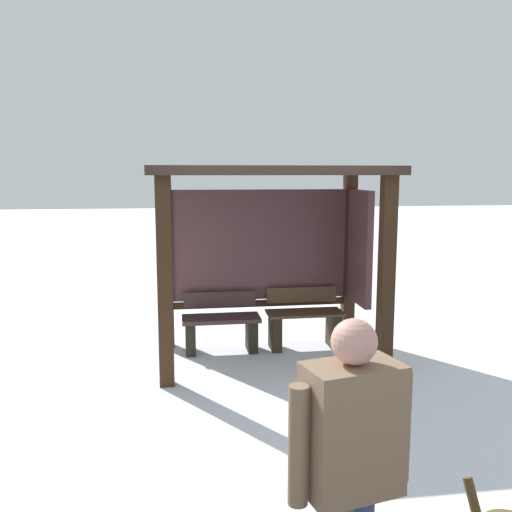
# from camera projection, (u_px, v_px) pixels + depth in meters

# --- Properties ---
(ground_plane) EXTENTS (60.00, 60.00, 0.00)m
(ground_plane) POSITION_uv_depth(u_px,v_px,m) (268.00, 359.00, 6.66)
(ground_plane) COLOR white
(bus_shelter) EXTENTS (2.71, 1.66, 2.29)m
(bus_shelter) POSITION_uv_depth(u_px,v_px,m) (274.00, 219.00, 6.62)
(bus_shelter) COLOR #331F12
(bus_shelter) RESTS_ON ground
(bench_left_inside) EXTENTS (0.97, 0.41, 0.73)m
(bench_left_inside) POSITION_uv_depth(u_px,v_px,m) (221.00, 326.00, 6.91)
(bench_left_inside) COLOR #3F2C2C
(bench_left_inside) RESTS_ON ground
(bench_center_inside) EXTENTS (0.97, 0.42, 0.75)m
(bench_center_inside) POSITION_uv_depth(u_px,v_px,m) (304.00, 322.00, 7.07)
(bench_center_inside) COLOR brown
(bench_center_inside) RESTS_ON ground
(person_walking) EXTENTS (0.63, 0.35, 1.58)m
(person_walking) POSITION_uv_depth(u_px,v_px,m) (351.00, 459.00, 2.52)
(person_walking) COLOR #82674F
(person_walking) RESTS_ON ground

